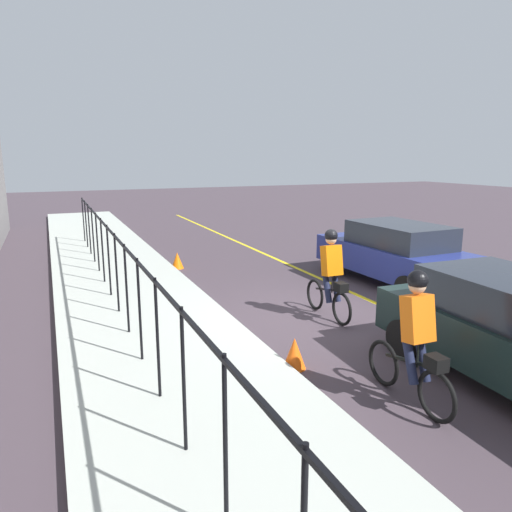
% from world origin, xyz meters
% --- Properties ---
extents(ground_plane, '(80.00, 80.00, 0.00)m').
position_xyz_m(ground_plane, '(0.00, 0.00, 0.00)').
color(ground_plane, '#41363E').
extents(lane_line_centre, '(36.00, 0.12, 0.01)m').
position_xyz_m(lane_line_centre, '(0.00, -1.60, 0.00)').
color(lane_line_centre, yellow).
rests_on(lane_line_centre, ground).
extents(sidewalk, '(40.00, 3.20, 0.15)m').
position_xyz_m(sidewalk, '(0.00, 3.40, 0.07)').
color(sidewalk, '#ABB1A7').
rests_on(sidewalk, ground).
extents(iron_fence, '(18.93, 0.04, 1.60)m').
position_xyz_m(iron_fence, '(1.00, 3.80, 1.27)').
color(iron_fence, black).
rests_on(iron_fence, sidewalk).
extents(cyclist_lead, '(1.71, 0.37, 1.83)m').
position_xyz_m(cyclist_lead, '(-0.07, -0.12, 0.91)').
color(cyclist_lead, black).
rests_on(cyclist_lead, ground).
extents(cyclist_follow, '(1.71, 0.37, 1.83)m').
position_xyz_m(cyclist_follow, '(-3.42, 0.74, 0.91)').
color(cyclist_follow, black).
rests_on(cyclist_follow, ground).
extents(patrol_sedan, '(4.44, 2.00, 1.58)m').
position_xyz_m(patrol_sedan, '(1.53, -3.04, 0.82)').
color(patrol_sedan, navy).
rests_on(patrol_sedan, ground).
extents(traffic_cone_near, '(0.36, 0.36, 0.50)m').
position_xyz_m(traffic_cone_near, '(-1.84, 1.64, 0.25)').
color(traffic_cone_near, '#FD5B11').
rests_on(traffic_cone_near, ground).
extents(traffic_cone_far, '(0.36, 0.36, 0.47)m').
position_xyz_m(traffic_cone_far, '(5.44, 1.61, 0.24)').
color(traffic_cone_far, '#EA6108').
rests_on(traffic_cone_far, ground).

